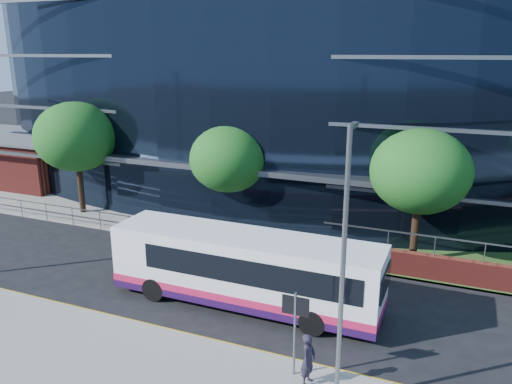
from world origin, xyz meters
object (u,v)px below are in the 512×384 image
at_px(tree_far_b, 229,159).
at_px(tree_far_c, 420,172).
at_px(city_bus, 246,269).
at_px(pedestrian, 308,359).
at_px(brick_pavilion, 28,158).
at_px(street_sign, 295,316).
at_px(streetlight_east, 343,261).
at_px(tree_far_a, 76,137).

height_order(tree_far_b, tree_far_c, tree_far_c).
distance_m(city_bus, pedestrian, 5.52).
xyz_separation_m(brick_pavilion, city_bus, (23.27, -11.37, -0.37)).
bearing_deg(street_sign, city_bus, 131.04).
xyz_separation_m(tree_far_c, streetlight_east, (-1.00, -11.17, -0.10)).
xyz_separation_m(tree_far_b, city_bus, (4.27, -7.37, -2.64)).
relative_size(tree_far_a, city_bus, 0.64).
distance_m(tree_far_b, streetlight_east, 14.74).
relative_size(brick_pavilion, city_bus, 0.78).
bearing_deg(street_sign, streetlight_east, -21.36).
bearing_deg(tree_far_c, brick_pavilion, 171.18).
bearing_deg(brick_pavilion, pedestrian, -29.61).
bearing_deg(city_bus, tree_far_b, 120.23).
bearing_deg(tree_far_c, city_bus, -129.84).
bearing_deg(tree_far_a, tree_far_c, 0.00).
bearing_deg(street_sign, tree_far_c, 76.71).
bearing_deg(pedestrian, city_bus, 49.71).
relative_size(street_sign, tree_far_a, 0.40).
bearing_deg(city_bus, pedestrian, -46.51).
bearing_deg(tree_far_b, tree_far_c, -2.86).
xyz_separation_m(street_sign, pedestrian, (0.53, -0.28, -1.18)).
bearing_deg(tree_far_b, tree_far_a, -177.14).
height_order(street_sign, tree_far_a, tree_far_a).
relative_size(tree_far_a, tree_far_c, 1.07).
distance_m(tree_far_a, pedestrian, 21.41).
xyz_separation_m(tree_far_b, tree_far_c, (10.00, -0.50, 0.33)).
height_order(tree_far_c, city_bus, tree_far_c).
distance_m(tree_far_a, city_bus, 16.17).
bearing_deg(tree_far_a, street_sign, -31.17).
distance_m(brick_pavilion, tree_far_c, 29.46).
relative_size(brick_pavilion, tree_far_a, 1.23).
bearing_deg(street_sign, tree_far_a, 148.83).
distance_m(brick_pavilion, tree_far_a, 10.48).
relative_size(brick_pavilion, tree_far_c, 1.32).
bearing_deg(street_sign, brick_pavilion, 150.35).
relative_size(streetlight_east, pedestrian, 4.86).
bearing_deg(tree_far_a, tree_far_b, 2.86).
bearing_deg(tree_far_b, city_bus, -59.94).
bearing_deg(brick_pavilion, tree_far_b, -11.88).
bearing_deg(brick_pavilion, streetlight_east, -29.24).
xyz_separation_m(street_sign, tree_far_b, (-7.50, 11.09, 2.06)).
bearing_deg(street_sign, pedestrian, -27.53).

